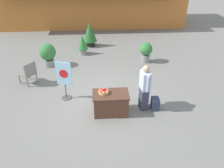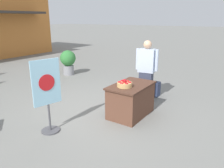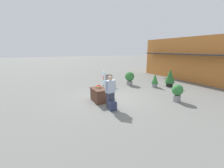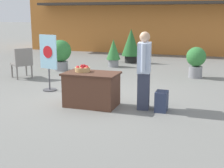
{
  "view_description": "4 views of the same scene",
  "coord_description": "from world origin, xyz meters",
  "px_view_note": "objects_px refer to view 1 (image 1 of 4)",
  "views": [
    {
      "loc": [
        -0.08,
        -6.59,
        4.55
      ],
      "look_at": [
        0.34,
        -0.32,
        0.83
      ],
      "focal_mm": 35.0,
      "sensor_mm": 36.0,
      "label": 1
    },
    {
      "loc": [
        -3.88,
        -3.0,
        2.17
      ],
      "look_at": [
        0.48,
        -0.1,
        0.58
      ],
      "focal_mm": 35.0,
      "sensor_mm": 36.0,
      "label": 2
    },
    {
      "loc": [
        7.78,
        -3.7,
        2.84
      ],
      "look_at": [
        0.52,
        -0.09,
        0.98
      ],
      "focal_mm": 24.0,
      "sensor_mm": 36.0,
      "label": 3
    },
    {
      "loc": [
        2.75,
        -6.87,
        1.96
      ],
      "look_at": [
        0.76,
        -0.85,
        0.54
      ],
      "focal_mm": 50.0,
      "sensor_mm": 36.0,
      "label": 4
    }
  ],
  "objects_px": {
    "person_visitor": "(144,88)",
    "poster_board": "(64,79)",
    "potted_plant_near_left": "(48,54)",
    "potted_plant_far_left": "(146,51)",
    "potted_plant_far_right": "(82,44)",
    "potted_plant_near_right": "(90,33)",
    "apple_basket": "(104,91)",
    "backpack": "(155,104)",
    "display_table": "(111,103)",
    "patio_chair": "(28,72)"
  },
  "relations": [
    {
      "from": "display_table",
      "to": "apple_basket",
      "type": "bearing_deg",
      "value": 168.34
    },
    {
      "from": "poster_board",
      "to": "potted_plant_near_left",
      "type": "xyz_separation_m",
      "value": [
        -1.12,
        2.8,
        -0.17
      ]
    },
    {
      "from": "apple_basket",
      "to": "backpack",
      "type": "xyz_separation_m",
      "value": [
        1.74,
        0.04,
        -0.59
      ]
    },
    {
      "from": "backpack",
      "to": "potted_plant_far_left",
      "type": "distance_m",
      "value": 3.85
    },
    {
      "from": "backpack",
      "to": "person_visitor",
      "type": "bearing_deg",
      "value": 170.13
    },
    {
      "from": "apple_basket",
      "to": "poster_board",
      "type": "relative_size",
      "value": 0.23
    },
    {
      "from": "potted_plant_near_left",
      "to": "potted_plant_far_left",
      "type": "distance_m",
      "value": 4.64
    },
    {
      "from": "display_table",
      "to": "potted_plant_far_left",
      "type": "xyz_separation_m",
      "value": [
        1.95,
        3.9,
        0.19
      ]
    },
    {
      "from": "person_visitor",
      "to": "potted_plant_far_right",
      "type": "relative_size",
      "value": 1.55
    },
    {
      "from": "poster_board",
      "to": "potted_plant_far_left",
      "type": "bearing_deg",
      "value": 144.35
    },
    {
      "from": "poster_board",
      "to": "potted_plant_far_right",
      "type": "bearing_deg",
      "value": -171.38
    },
    {
      "from": "poster_board",
      "to": "potted_plant_far_right",
      "type": "relative_size",
      "value": 1.4
    },
    {
      "from": "poster_board",
      "to": "potted_plant_far_left",
      "type": "distance_m",
      "value": 4.6
    },
    {
      "from": "person_visitor",
      "to": "potted_plant_far_right",
      "type": "bearing_deg",
      "value": -73.21
    },
    {
      "from": "person_visitor",
      "to": "potted_plant_near_left",
      "type": "distance_m",
      "value": 5.24
    },
    {
      "from": "display_table",
      "to": "potted_plant_far_right",
      "type": "height_order",
      "value": "potted_plant_far_right"
    },
    {
      "from": "potted_plant_far_left",
      "to": "potted_plant_near_right",
      "type": "distance_m",
      "value": 3.62
    },
    {
      "from": "potted_plant_far_left",
      "to": "potted_plant_far_right",
      "type": "distance_m",
      "value": 3.32
    },
    {
      "from": "patio_chair",
      "to": "potted_plant_near_left",
      "type": "height_order",
      "value": "potted_plant_near_left"
    },
    {
      "from": "potted_plant_far_left",
      "to": "person_visitor",
      "type": "bearing_deg",
      "value": -102.48
    },
    {
      "from": "potted_plant_near_left",
      "to": "poster_board",
      "type": "bearing_deg",
      "value": -68.26
    },
    {
      "from": "poster_board",
      "to": "potted_plant_far_right",
      "type": "height_order",
      "value": "poster_board"
    },
    {
      "from": "potted_plant_near_left",
      "to": "potted_plant_near_right",
      "type": "height_order",
      "value": "potted_plant_near_right"
    },
    {
      "from": "poster_board",
      "to": "potted_plant_near_left",
      "type": "relative_size",
      "value": 1.35
    },
    {
      "from": "poster_board",
      "to": "potted_plant_near_right",
      "type": "bearing_deg",
      "value": -174.06
    },
    {
      "from": "potted_plant_near_right",
      "to": "potted_plant_near_left",
      "type": "bearing_deg",
      "value": -127.25
    },
    {
      "from": "potted_plant_near_right",
      "to": "patio_chair",
      "type": "bearing_deg",
      "value": -119.83
    },
    {
      "from": "person_visitor",
      "to": "patio_chair",
      "type": "distance_m",
      "value": 4.72
    },
    {
      "from": "display_table",
      "to": "backpack",
      "type": "distance_m",
      "value": 1.52
    },
    {
      "from": "person_visitor",
      "to": "potted_plant_far_right",
      "type": "distance_m",
      "value": 5.43
    },
    {
      "from": "patio_chair",
      "to": "person_visitor",
      "type": "bearing_deg",
      "value": -169.01
    },
    {
      "from": "person_visitor",
      "to": "backpack",
      "type": "distance_m",
      "value": 0.73
    },
    {
      "from": "patio_chair",
      "to": "potted_plant_far_left",
      "type": "relative_size",
      "value": 0.98
    },
    {
      "from": "person_visitor",
      "to": "potted_plant_near_left",
      "type": "height_order",
      "value": "person_visitor"
    },
    {
      "from": "apple_basket",
      "to": "backpack",
      "type": "relative_size",
      "value": 0.78
    },
    {
      "from": "potted_plant_far_right",
      "to": "potted_plant_near_right",
      "type": "bearing_deg",
      "value": 72.58
    },
    {
      "from": "apple_basket",
      "to": "person_visitor",
      "type": "xyz_separation_m",
      "value": [
        1.34,
        0.11,
        0.02
      ]
    },
    {
      "from": "person_visitor",
      "to": "potted_plant_near_left",
      "type": "xyz_separation_m",
      "value": [
        -3.81,
        3.6,
        -0.2
      ]
    },
    {
      "from": "apple_basket",
      "to": "potted_plant_near_right",
      "type": "relative_size",
      "value": 0.24
    },
    {
      "from": "person_visitor",
      "to": "patio_chair",
      "type": "height_order",
      "value": "person_visitor"
    },
    {
      "from": "apple_basket",
      "to": "potted_plant_near_left",
      "type": "distance_m",
      "value": 4.46
    },
    {
      "from": "display_table",
      "to": "person_visitor",
      "type": "height_order",
      "value": "person_visitor"
    },
    {
      "from": "backpack",
      "to": "apple_basket",
      "type": "bearing_deg",
      "value": -178.61
    },
    {
      "from": "backpack",
      "to": "poster_board",
      "type": "distance_m",
      "value": 3.26
    },
    {
      "from": "display_table",
      "to": "potted_plant_far_right",
      "type": "bearing_deg",
      "value": 102.85
    },
    {
      "from": "potted_plant_near_left",
      "to": "potted_plant_far_right",
      "type": "xyz_separation_m",
      "value": [
        1.53,
        1.32,
        -0.04
      ]
    },
    {
      "from": "person_visitor",
      "to": "poster_board",
      "type": "relative_size",
      "value": 1.11
    },
    {
      "from": "person_visitor",
      "to": "poster_board",
      "type": "height_order",
      "value": "person_visitor"
    },
    {
      "from": "person_visitor",
      "to": "potted_plant_near_right",
      "type": "distance_m",
      "value": 6.39
    },
    {
      "from": "display_table",
      "to": "potted_plant_far_right",
      "type": "relative_size",
      "value": 1.12
    }
  ]
}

